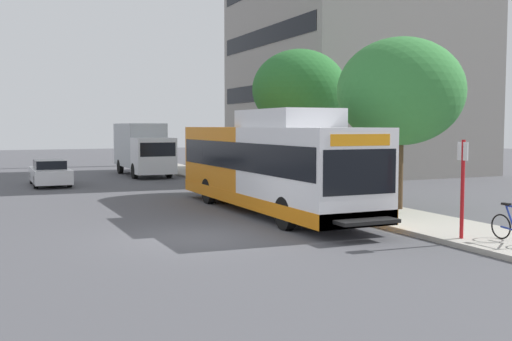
% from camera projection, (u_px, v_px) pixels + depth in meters
% --- Properties ---
extents(ground_plane, '(120.00, 120.00, 0.00)m').
position_uv_depth(ground_plane, '(134.00, 204.00, 24.12)').
color(ground_plane, '#4C4C51').
extents(sidewalk_curb, '(3.00, 56.00, 0.14)m').
position_uv_depth(sidewalk_curb, '(313.00, 199.00, 25.15)').
color(sidewalk_curb, '#A8A399').
rests_on(sidewalk_curb, ground).
extents(transit_bus, '(2.58, 12.25, 3.65)m').
position_uv_depth(transit_bus, '(270.00, 165.00, 21.61)').
color(transit_bus, white).
rests_on(transit_bus, ground).
extents(bus_stop_sign_pole, '(0.10, 0.36, 2.60)m').
position_uv_depth(bus_stop_sign_pole, '(463.00, 181.00, 15.86)').
color(bus_stop_sign_pole, red).
rests_on(bus_stop_sign_pole, sidewalk_curb).
extents(street_tree_near_stop, '(4.47, 4.47, 6.07)m').
position_uv_depth(street_tree_near_stop, '(401.00, 92.00, 21.39)').
color(street_tree_near_stop, '#4C3823').
rests_on(street_tree_near_stop, sidewalk_curb).
extents(street_tree_mid_block, '(4.32, 4.32, 6.46)m').
position_uv_depth(street_tree_mid_block, '(299.00, 90.00, 27.78)').
color(street_tree_mid_block, '#4C3823').
rests_on(street_tree_mid_block, sidewalk_curb).
extents(parked_car_far_lane, '(1.80, 4.50, 1.33)m').
position_uv_depth(parked_car_far_lane, '(50.00, 173.00, 31.52)').
color(parked_car_far_lane, silver).
rests_on(parked_car_far_lane, ground).
extents(box_truck_background, '(2.32, 7.01, 3.25)m').
position_uv_depth(box_truck_background, '(143.00, 148.00, 37.94)').
color(box_truck_background, silver).
rests_on(box_truck_background, ground).
extents(lattice_comm_tower, '(1.10, 1.10, 24.05)m').
position_uv_depth(lattice_comm_tower, '(312.00, 70.00, 52.13)').
color(lattice_comm_tower, '#B7B7BC').
rests_on(lattice_comm_tower, ground).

